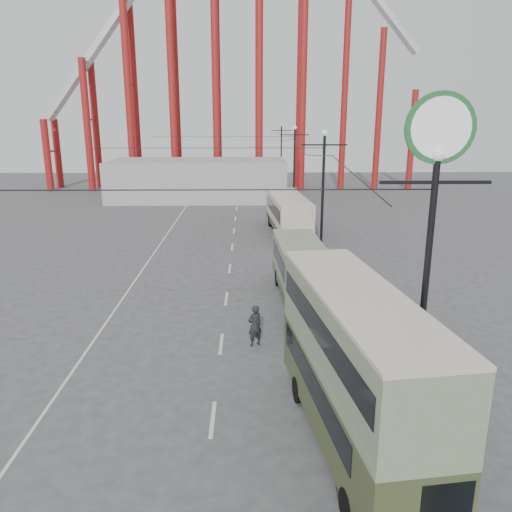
{
  "coord_description": "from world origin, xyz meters",
  "views": [
    {
      "loc": [
        0.23,
        -17.16,
        10.05
      ],
      "look_at": [
        0.69,
        8.38,
        3.0
      ],
      "focal_mm": 35.0,
      "sensor_mm": 36.0,
      "label": 1
    }
  ],
  "objects_px": {
    "single_decker_green": "(305,274)",
    "single_decker_cream": "(288,212)",
    "lamp_post_near": "(434,198)",
    "double_decker_bus": "(355,362)",
    "pedestrian": "(255,325)"
  },
  "relations": [
    {
      "from": "pedestrian",
      "to": "lamp_post_near",
      "type": "bearing_deg",
      "value": 96.33
    },
    {
      "from": "lamp_post_near",
      "to": "single_decker_green",
      "type": "relative_size",
      "value": 0.97
    },
    {
      "from": "lamp_post_near",
      "to": "single_decker_cream",
      "type": "relative_size",
      "value": 0.97
    },
    {
      "from": "double_decker_bus",
      "to": "single_decker_green",
      "type": "height_order",
      "value": "double_decker_bus"
    },
    {
      "from": "single_decker_cream",
      "to": "pedestrian",
      "type": "height_order",
      "value": "single_decker_cream"
    },
    {
      "from": "lamp_post_near",
      "to": "double_decker_bus",
      "type": "distance_m",
      "value": 5.41
    },
    {
      "from": "single_decker_green",
      "to": "single_decker_cream",
      "type": "bearing_deg",
      "value": 85.85
    },
    {
      "from": "single_decker_green",
      "to": "single_decker_cream",
      "type": "relative_size",
      "value": 1.0
    },
    {
      "from": "lamp_post_near",
      "to": "double_decker_bus",
      "type": "bearing_deg",
      "value": -167.74
    },
    {
      "from": "single_decker_green",
      "to": "lamp_post_near",
      "type": "bearing_deg",
      "value": -82.15
    },
    {
      "from": "double_decker_bus",
      "to": "single_decker_cream",
      "type": "relative_size",
      "value": 0.89
    },
    {
      "from": "lamp_post_near",
      "to": "single_decker_cream",
      "type": "height_order",
      "value": "lamp_post_near"
    },
    {
      "from": "single_decker_green",
      "to": "single_decker_cream",
      "type": "height_order",
      "value": "single_decker_cream"
    },
    {
      "from": "lamp_post_near",
      "to": "single_decker_green",
      "type": "height_order",
      "value": "lamp_post_near"
    },
    {
      "from": "pedestrian",
      "to": "single_decker_cream",
      "type": "bearing_deg",
      "value": -128.31
    }
  ]
}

